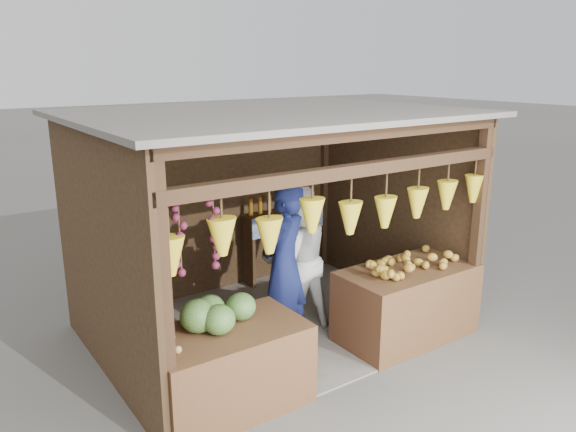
% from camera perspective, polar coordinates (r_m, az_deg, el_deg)
% --- Properties ---
extents(ground, '(80.00, 80.00, 0.00)m').
position_cam_1_polar(ground, '(7.08, -1.66, -11.30)').
color(ground, '#514F49').
rests_on(ground, ground).
extents(stall_structure, '(4.30, 3.30, 2.66)m').
position_cam_1_polar(stall_structure, '(6.46, -1.81, 1.82)').
color(stall_structure, slate).
rests_on(stall_structure, ground).
extents(back_shelf, '(1.25, 0.32, 1.32)m').
position_cam_1_polar(back_shelf, '(8.31, -0.50, -0.76)').
color(back_shelf, '#382314').
rests_on(back_shelf, ground).
extents(counter_left, '(1.47, 0.85, 0.79)m').
position_cam_1_polar(counter_left, '(5.49, -6.13, -15.09)').
color(counter_left, '#522E1B').
rests_on(counter_left, ground).
extents(counter_right, '(1.66, 0.85, 0.87)m').
position_cam_1_polar(counter_right, '(6.85, 11.95, -8.61)').
color(counter_right, '#482918').
rests_on(counter_right, ground).
extents(stool, '(0.32, 0.32, 0.30)m').
position_cam_1_polar(stool, '(6.56, -15.42, -12.73)').
color(stool, black).
rests_on(stool, ground).
extents(man_standing, '(0.82, 0.69, 1.91)m').
position_cam_1_polar(man_standing, '(6.34, -0.42, -5.13)').
color(man_standing, '#131A49').
rests_on(man_standing, ground).
extents(woman_standing, '(0.96, 0.80, 1.78)m').
position_cam_1_polar(woman_standing, '(6.75, 0.87, -4.41)').
color(woman_standing, silver).
rests_on(woman_standing, ground).
extents(vendor_seated, '(0.63, 0.48, 1.15)m').
position_cam_1_polar(vendor_seated, '(6.26, -15.89, -6.84)').
color(vendor_seated, brown).
rests_on(vendor_seated, stool).
extents(melon_pile, '(1.00, 0.50, 0.32)m').
position_cam_1_polar(melon_pile, '(5.30, -7.09, -9.51)').
color(melon_pile, '#144512').
rests_on(melon_pile, counter_left).
extents(tanfruit_pile, '(0.34, 0.40, 0.13)m').
position_cam_1_polar(tanfruit_pile, '(5.03, -12.98, -12.44)').
color(tanfruit_pile, tan).
rests_on(tanfruit_pile, counter_left).
extents(mango_pile, '(1.40, 0.64, 0.22)m').
position_cam_1_polar(mango_pile, '(6.69, 12.42, -4.19)').
color(mango_pile, '#BA5218').
rests_on(mango_pile, counter_right).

